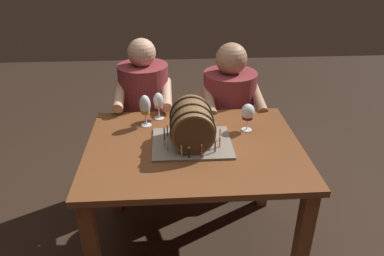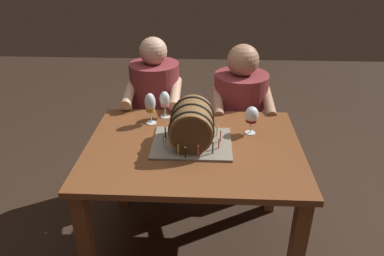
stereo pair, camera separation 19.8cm
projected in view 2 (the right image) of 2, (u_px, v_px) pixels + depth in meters
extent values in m
plane|color=#332319|center=(193.00, 246.00, 2.37)|extent=(8.00, 8.00, 0.00)
cube|color=brown|center=(194.00, 148.00, 2.03)|extent=(1.18, 0.90, 0.03)
cube|color=brown|center=(87.00, 248.00, 1.88)|extent=(0.07, 0.07, 0.72)
cube|color=brown|center=(296.00, 255.00, 1.84)|extent=(0.07, 0.07, 0.72)
cube|color=brown|center=(120.00, 164.00, 2.57)|extent=(0.07, 0.07, 0.72)
cube|color=brown|center=(273.00, 168.00, 2.52)|extent=(0.07, 0.07, 0.72)
cube|color=gray|center=(192.00, 143.00, 2.03)|extent=(0.43, 0.35, 0.01)
cylinder|color=brown|center=(192.00, 124.00, 1.97)|extent=(0.23, 0.28, 0.23)
cylinder|color=#46301B|center=(191.00, 137.00, 1.85)|extent=(0.20, 0.00, 0.20)
cylinder|color=#46301B|center=(193.00, 113.00, 2.10)|extent=(0.20, 0.00, 0.20)
torus|color=black|center=(191.00, 132.00, 1.89)|extent=(0.24, 0.01, 0.24)
torus|color=black|center=(192.00, 124.00, 1.97)|extent=(0.24, 0.01, 0.24)
torus|color=black|center=(193.00, 116.00, 2.06)|extent=(0.24, 0.01, 0.24)
cylinder|color=#D64C47|center=(221.00, 136.00, 2.02)|extent=(0.01, 0.01, 0.06)
sphere|color=#F9C64C|center=(221.00, 130.00, 2.00)|extent=(0.01, 0.01, 0.01)
cylinder|color=#EAD666|center=(217.00, 131.00, 2.08)|extent=(0.01, 0.01, 0.06)
sphere|color=#F9C64C|center=(217.00, 125.00, 2.06)|extent=(0.01, 0.01, 0.01)
cylinder|color=silver|center=(213.00, 128.00, 2.10)|extent=(0.01, 0.01, 0.06)
sphere|color=#F9C64C|center=(213.00, 123.00, 2.09)|extent=(0.01, 0.01, 0.01)
cylinder|color=#EAD666|center=(200.00, 125.00, 2.15)|extent=(0.01, 0.01, 0.06)
sphere|color=#F9C64C|center=(200.00, 119.00, 2.14)|extent=(0.01, 0.01, 0.01)
cylinder|color=black|center=(189.00, 123.00, 2.15)|extent=(0.01, 0.01, 0.07)
sphere|color=#F9C64C|center=(189.00, 117.00, 2.13)|extent=(0.01, 0.01, 0.01)
cylinder|color=silver|center=(179.00, 125.00, 2.14)|extent=(0.01, 0.01, 0.06)
sphere|color=#F9C64C|center=(179.00, 120.00, 2.12)|extent=(0.01, 0.01, 0.01)
cylinder|color=#D64C47|center=(169.00, 130.00, 2.09)|extent=(0.01, 0.01, 0.06)
sphere|color=#F9C64C|center=(169.00, 125.00, 2.08)|extent=(0.01, 0.01, 0.01)
cylinder|color=black|center=(165.00, 133.00, 2.06)|extent=(0.01, 0.01, 0.06)
sphere|color=#F9C64C|center=(165.00, 127.00, 2.04)|extent=(0.01, 0.01, 0.01)
cylinder|color=silver|center=(163.00, 140.00, 1.99)|extent=(0.01, 0.01, 0.05)
sphere|color=#F9C64C|center=(163.00, 135.00, 1.98)|extent=(0.01, 0.01, 0.01)
cylinder|color=silver|center=(166.00, 145.00, 1.95)|extent=(0.01, 0.01, 0.06)
sphere|color=#F9C64C|center=(165.00, 139.00, 1.93)|extent=(0.01, 0.01, 0.01)
cylinder|color=#EAD666|center=(178.00, 151.00, 1.89)|extent=(0.01, 0.01, 0.06)
sphere|color=#F9C64C|center=(178.00, 145.00, 1.87)|extent=(0.01, 0.01, 0.01)
cylinder|color=black|center=(185.00, 153.00, 1.88)|extent=(0.01, 0.01, 0.05)
sphere|color=#F9C64C|center=(185.00, 147.00, 1.86)|extent=(0.01, 0.01, 0.01)
cylinder|color=#D64C47|center=(198.00, 152.00, 1.87)|extent=(0.01, 0.01, 0.06)
sphere|color=#F9C64C|center=(198.00, 146.00, 1.85)|extent=(0.01, 0.01, 0.01)
cylinder|color=black|center=(213.00, 148.00, 1.91)|extent=(0.01, 0.01, 0.06)
sphere|color=#F9C64C|center=(213.00, 142.00, 1.89)|extent=(0.01, 0.01, 0.01)
cylinder|color=#D64C47|center=(219.00, 144.00, 1.96)|extent=(0.01, 0.01, 0.06)
sphere|color=#F9C64C|center=(219.00, 138.00, 1.94)|extent=(0.01, 0.01, 0.01)
cylinder|color=white|center=(165.00, 117.00, 2.33)|extent=(0.06, 0.06, 0.00)
cylinder|color=white|center=(165.00, 111.00, 2.32)|extent=(0.01, 0.01, 0.07)
ellipsoid|color=white|center=(165.00, 99.00, 2.28)|extent=(0.06, 0.06, 0.10)
cylinder|color=pink|center=(165.00, 102.00, 2.29)|extent=(0.05, 0.05, 0.04)
cylinder|color=white|center=(250.00, 133.00, 2.14)|extent=(0.06, 0.06, 0.00)
cylinder|color=white|center=(251.00, 127.00, 2.13)|extent=(0.01, 0.01, 0.07)
ellipsoid|color=white|center=(252.00, 115.00, 2.09)|extent=(0.08, 0.08, 0.10)
cylinder|color=maroon|center=(251.00, 119.00, 2.10)|extent=(0.06, 0.06, 0.04)
cylinder|color=white|center=(151.00, 123.00, 2.26)|extent=(0.06, 0.06, 0.00)
cylinder|color=white|center=(151.00, 117.00, 2.24)|extent=(0.01, 0.01, 0.07)
ellipsoid|color=white|center=(150.00, 103.00, 2.19)|extent=(0.07, 0.07, 0.12)
cylinder|color=#C6842D|center=(150.00, 108.00, 2.21)|extent=(0.05, 0.05, 0.04)
cube|color=#4C1B1E|center=(159.00, 159.00, 2.88)|extent=(0.34, 0.32, 0.45)
cylinder|color=maroon|center=(156.00, 100.00, 2.64)|extent=(0.35, 0.35, 0.55)
sphere|color=tan|center=(153.00, 51.00, 2.47)|extent=(0.19, 0.19, 0.19)
cylinder|color=tan|center=(175.00, 93.00, 2.46)|extent=(0.07, 0.31, 0.14)
cylinder|color=tan|center=(129.00, 92.00, 2.48)|extent=(0.07, 0.31, 0.14)
cube|color=#4C1B1E|center=(236.00, 161.00, 2.85)|extent=(0.34, 0.32, 0.45)
cylinder|color=maroon|center=(240.00, 106.00, 2.63)|extent=(0.39, 0.39, 0.48)
sphere|color=#A87A5B|center=(243.00, 60.00, 2.47)|extent=(0.22, 0.22, 0.22)
cylinder|color=#A87A5B|center=(268.00, 102.00, 2.47)|extent=(0.08, 0.31, 0.14)
cylinder|color=#A87A5B|center=(218.00, 102.00, 2.47)|extent=(0.08, 0.31, 0.14)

